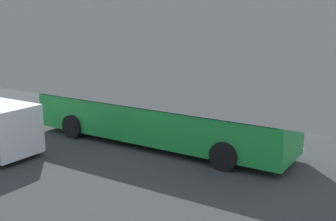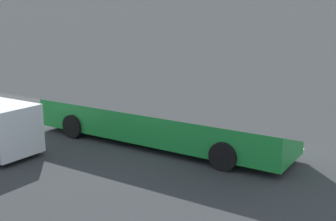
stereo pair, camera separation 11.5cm
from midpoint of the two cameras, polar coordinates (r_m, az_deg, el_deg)
ground at (r=17.24m, az=-1.09°, el=-5.23°), size 80.00×80.00×0.00m
city_bus at (r=17.41m, az=-1.28°, el=1.38°), size 11.54×2.85×3.15m
lane_dash_left at (r=18.32m, az=15.13°, el=-4.57°), size 2.00×0.20×0.01m
lane_dash_centre at (r=19.84m, az=4.10°, el=-2.79°), size 2.00×0.20×0.01m
lane_dash_right at (r=21.98m, az=-5.05°, el=-1.23°), size 2.00×0.20×0.01m
lane_dash_rightmost at (r=24.59m, az=-12.41°, el=0.05°), size 2.00×0.20×0.01m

